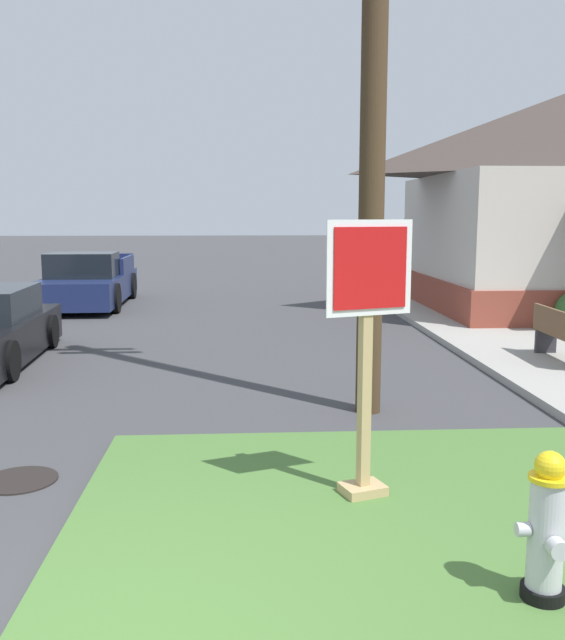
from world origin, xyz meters
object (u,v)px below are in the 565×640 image
fire_hydrant (547,530)px  manhole_cover (19,480)px  stop_sign (366,361)px  pickup_truck_navy (88,283)px  street_bench (561,333)px

fire_hydrant → manhole_cover: size_ratio=1.37×
stop_sign → pickup_truck_navy: size_ratio=0.45×
manhole_cover → street_bench: bearing=31.0°
stop_sign → street_bench: stop_sign is taller
fire_hydrant → pickup_truck_navy: bearing=112.0°
street_bench → manhole_cover: bearing=-149.0°
fire_hydrant → pickup_truck_navy: (-6.05, 14.98, 0.08)m
stop_sign → street_bench: 6.48m
manhole_cover → street_bench: (7.19, 4.33, 0.58)m
street_bench → pickup_truck_navy: bearing=138.2°
manhole_cover → fire_hydrant: bearing=-30.8°
manhole_cover → pickup_truck_navy: 12.81m
stop_sign → pickup_truck_navy: (-5.22, 13.30, -0.64)m
street_bench → stop_sign: bearing=-129.1°
fire_hydrant → stop_sign: (-0.84, 1.68, 0.72)m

